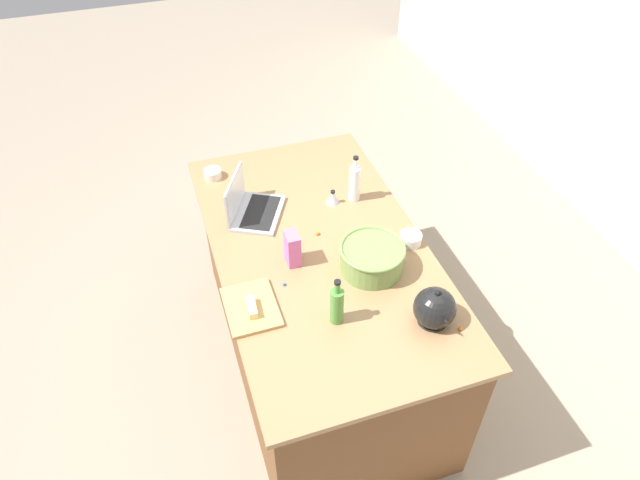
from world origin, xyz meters
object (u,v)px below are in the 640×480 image
(butter_stick_left, at_px, (252,307))
(laptop, at_px, (251,207))
(bottle_vinegar, at_px, (355,182))
(candy_bag, at_px, (292,248))
(ramekin_medium, at_px, (213,174))
(mixing_bowl_large, at_px, (372,257))
(kettle, at_px, (435,308))
(ramekin_small, at_px, (411,239))
(bottle_olive, at_px, (337,305))
(cutting_board, at_px, (251,307))
(kitchen_timer, at_px, (333,197))

(butter_stick_left, bearing_deg, laptop, 167.03)
(bottle_vinegar, relative_size, candy_bag, 1.56)
(laptop, relative_size, ramekin_medium, 3.90)
(mixing_bowl_large, bearing_deg, laptop, -141.63)
(kettle, relative_size, candy_bag, 1.25)
(ramekin_small, bearing_deg, bottle_olive, -55.95)
(bottle_olive, distance_m, ramekin_medium, 1.21)
(kettle, relative_size, cutting_board, 0.75)
(candy_bag, bearing_deg, bottle_vinegar, 128.67)
(laptop, relative_size, butter_stick_left, 3.43)
(laptop, distance_m, bottle_olive, 0.81)
(bottle_olive, distance_m, ramekin_small, 0.61)
(laptop, relative_size, candy_bag, 2.22)
(ramekin_medium, bearing_deg, cutting_board, -1.07)
(mixing_bowl_large, xyz_separation_m, ramekin_small, (-0.10, 0.25, -0.04))
(candy_bag, bearing_deg, ramekin_medium, -163.11)
(laptop, height_order, candy_bag, laptop)
(ramekin_small, xyz_separation_m, candy_bag, (-0.06, -0.58, 0.06))
(butter_stick_left, relative_size, candy_bag, 0.65)
(kettle, bearing_deg, ramekin_medium, -151.80)
(kettle, relative_size, kitchen_timer, 2.77)
(bottle_vinegar, relative_size, ramekin_small, 2.49)
(cutting_board, xyz_separation_m, butter_stick_left, (0.02, -0.00, 0.03))
(bottle_vinegar, bearing_deg, ramekin_small, 18.67)
(cutting_board, xyz_separation_m, candy_bag, (-0.22, 0.25, 0.08))
(candy_bag, bearing_deg, bottle_olive, 10.99)
(butter_stick_left, xyz_separation_m, ramekin_medium, (-1.02, 0.02, -0.01))
(ramekin_small, bearing_deg, candy_bag, -95.49)
(bottle_olive, bearing_deg, candy_bag, -169.01)
(kettle, height_order, candy_bag, kettle)
(butter_stick_left, relative_size, ramekin_medium, 1.14)
(bottle_vinegar, relative_size, kitchen_timer, 3.44)
(bottle_olive, relative_size, ramekin_small, 2.26)
(cutting_board, relative_size, kitchen_timer, 3.71)
(butter_stick_left, distance_m, candy_bag, 0.35)
(butter_stick_left, height_order, kitchen_timer, kitchen_timer)
(laptop, xyz_separation_m, kettle, (0.92, 0.57, 0.03))
(laptop, xyz_separation_m, bottle_vinegar, (0.05, 0.54, 0.06))
(ramekin_small, distance_m, candy_bag, 0.58)
(kettle, bearing_deg, mixing_bowl_large, -160.79)
(butter_stick_left, height_order, ramekin_medium, butter_stick_left)
(laptop, distance_m, kitchen_timer, 0.43)
(bottle_vinegar, xyz_separation_m, bottle_olive, (0.75, -0.36, -0.01))
(ramekin_medium, bearing_deg, bottle_olive, 14.93)
(butter_stick_left, bearing_deg, ramekin_medium, 178.96)
(bottle_vinegar, bearing_deg, mixing_bowl_large, -12.01)
(ramekin_medium, xyz_separation_m, candy_bag, (0.77, 0.23, 0.06))
(laptop, bearing_deg, kitchen_timer, 84.19)
(laptop, distance_m, bottle_vinegar, 0.55)
(mixing_bowl_large, distance_m, bottle_olive, 0.35)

